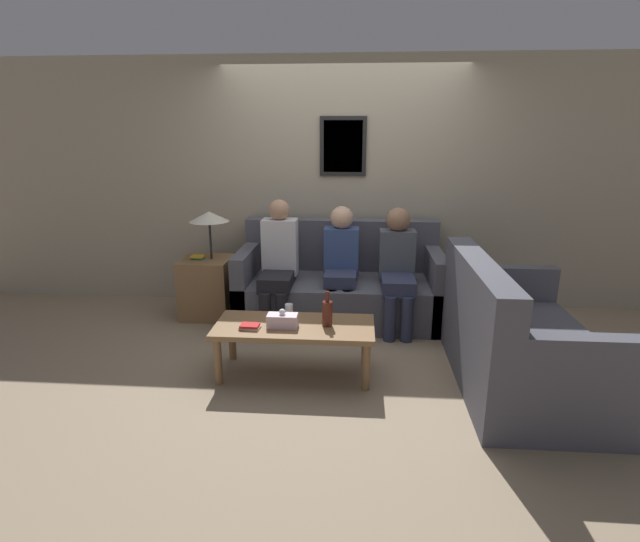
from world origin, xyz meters
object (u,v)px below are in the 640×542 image
Objects in this scene: person_middle at (341,260)px; drinking_glass at (289,309)px; couch_main at (340,287)px; person_left at (278,260)px; couch_side at (516,345)px; person_right at (398,264)px; coffee_table at (295,331)px; wine_bottle at (327,313)px.

drinking_glass is at bearing -112.62° from person_middle.
person_left is at bearing -159.83° from couch_main.
drinking_glass is (-1.74, 0.26, 0.14)m from couch_side.
person_middle reaches higher than couch_main.
person_right is (-0.81, 1.10, 0.31)m from couch_side.
couch_main is 1.65× the size of person_left.
couch_side reaches higher than coffee_table.
couch_side is 1.40m from person_right.
person_middle is (0.01, -0.13, 0.31)m from couch_main.
couch_main reaches higher than drinking_glass.
couch_side is at bearing -1.39° from coffee_table.
couch_main and couch_side have the same top height.
person_right reaches higher than wine_bottle.
coffee_table is at bearing -179.99° from wine_bottle.
person_left is (-0.59, -0.22, 0.33)m from couch_main.
couch_side is 2.27m from person_left.
person_middle is at bearing 8.09° from person_left.
wine_bottle is 1.20m from person_left.
wine_bottle is (-1.41, 0.04, 0.20)m from couch_side.
couch_side is 1.43m from wine_bottle.
couch_main is 1.32m from coffee_table.
drinking_glass is 0.08× the size of person_middle.
couch_side is at bearing -1.64° from wine_bottle.
coffee_table is 1.14m from person_left.
person_middle is at bearing 170.04° from person_right.
coffee_table is (-0.30, -1.28, 0.04)m from couch_main.
drinking_glass is at bearing 146.00° from wine_bottle.
wine_bottle is at bearing -92.18° from couch_main.
wine_bottle is at bearing 0.01° from coffee_table.
couch_side reaches higher than drinking_glass.
person_middle is at bearing 67.38° from drinking_glass.
person_right is (0.60, 1.05, 0.11)m from wine_bottle.
wine_bottle is 1.16m from person_middle.
person_right is at bearing 60.21° from wine_bottle.
coffee_table is 0.30m from wine_bottle.
wine_bottle is 0.24× the size of person_right.
drinking_glass reaches higher than coffee_table.
couch_side is at bearing -8.53° from drinking_glass.
person_middle is (0.06, 1.15, 0.11)m from wine_bottle.
person_middle is at bearing -85.01° from couch_main.
couch_main is 1.13m from drinking_glass.
person_right is (0.56, -0.23, 0.31)m from couch_main.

